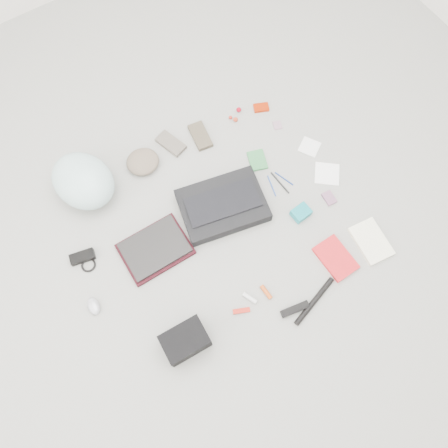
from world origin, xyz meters
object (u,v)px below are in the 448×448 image
laptop (155,248)px  camera_bag (185,341)px  bike_helmet (83,181)px  book_red (336,258)px  messenger_bag (223,205)px  accordion_wallet (301,213)px

laptop → camera_bag: 0.51m
bike_helmet → book_red: bike_helmet is taller
laptop → bike_helmet: bearing=106.2°
messenger_bag → bike_helmet: (-0.56, 0.50, 0.07)m
messenger_bag → bike_helmet: size_ratio=1.21×
bike_helmet → book_red: (0.90, -1.06, -0.10)m
messenger_bag → accordion_wallet: (0.33, -0.26, -0.01)m
laptop → messenger_bag: bearing=2.2°
camera_bag → book_red: (0.87, -0.06, -0.06)m
laptop → camera_bag: camera_bag is taller
messenger_bag → book_red: 0.66m
camera_bag → book_red: size_ratio=0.96×
messenger_bag → camera_bag: (-0.54, -0.50, 0.03)m
laptop → book_red: (0.77, -0.55, -0.02)m
camera_bag → accordion_wallet: size_ratio=2.20×
messenger_bag → accordion_wallet: bearing=-24.9°
bike_helmet → book_red: bearing=-65.4°
messenger_bag → camera_bag: size_ratio=2.13×
messenger_bag → book_red: bearing=-45.9°
laptop → accordion_wallet: (0.76, -0.25, -0.01)m
laptop → accordion_wallet: 0.80m
accordion_wallet → laptop: bearing=157.5°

